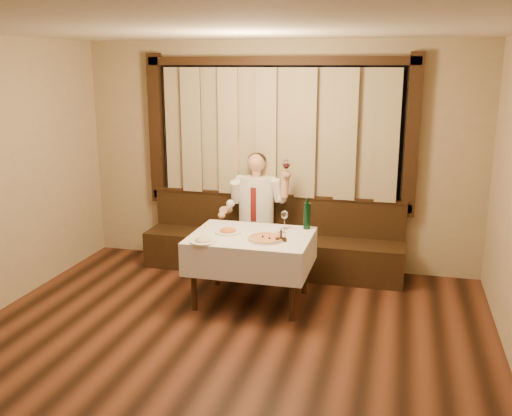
% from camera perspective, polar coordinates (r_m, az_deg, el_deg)
% --- Properties ---
extents(room, '(5.01, 6.01, 2.81)m').
position_cam_1_polar(room, '(5.18, -2.60, 2.92)').
color(room, black).
rests_on(room, ground).
extents(banquette, '(3.20, 0.61, 0.94)m').
position_cam_1_polar(banquette, '(7.12, 1.67, -3.81)').
color(banquette, black).
rests_on(banquette, ground).
extents(dining_table, '(1.27, 0.97, 0.76)m').
position_cam_1_polar(dining_table, '(6.07, -0.48, -3.64)').
color(dining_table, black).
rests_on(dining_table, ground).
extents(pizza, '(0.38, 0.38, 0.04)m').
position_cam_1_polar(pizza, '(5.85, 0.96, -3.08)').
color(pizza, white).
rests_on(pizza, dining_table).
extents(pasta_red, '(0.29, 0.29, 0.10)m').
position_cam_1_polar(pasta_red, '(6.11, -2.83, -2.13)').
color(pasta_red, white).
rests_on(pasta_red, dining_table).
extents(pasta_cream, '(0.28, 0.28, 0.10)m').
position_cam_1_polar(pasta_cream, '(5.81, -5.29, -3.06)').
color(pasta_cream, white).
rests_on(pasta_cream, dining_table).
extents(green_bottle, '(0.08, 0.08, 0.36)m').
position_cam_1_polar(green_bottle, '(6.25, 5.12, -0.73)').
color(green_bottle, '#0D4020').
rests_on(green_bottle, dining_table).
extents(table_wine_glass, '(0.08, 0.08, 0.21)m').
position_cam_1_polar(table_wine_glass, '(6.22, 2.87, -0.76)').
color(table_wine_glass, white).
rests_on(table_wine_glass, dining_table).
extents(cruet_caddy, '(0.12, 0.09, 0.12)m').
position_cam_1_polar(cruet_caddy, '(5.81, 2.51, -2.95)').
color(cruet_caddy, black).
rests_on(cruet_caddy, dining_table).
extents(seated_man, '(0.82, 0.61, 1.47)m').
position_cam_1_polar(seated_man, '(6.94, -0.08, 0.32)').
color(seated_man, black).
rests_on(seated_man, ground).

